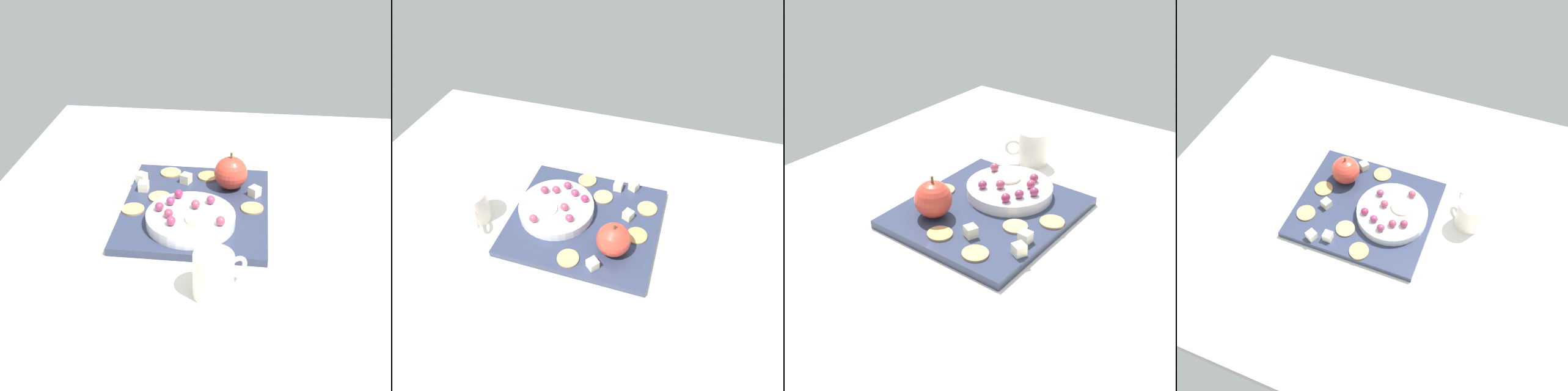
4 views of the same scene
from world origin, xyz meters
TOP-DOWN VIEW (x-y plane):
  - table at (0.00, 0.00)cm, footprint 119.25×96.16cm
  - platter at (3.90, 2.38)cm, footprint 33.61×29.51cm
  - serving_dish at (-3.07, 2.57)cm, footprint 17.33×17.33cm
  - apple_whole at (12.08, -4.25)cm, footprint 7.17×7.17cm
  - apple_stem at (12.08, -4.25)cm, footprint 0.50×0.50cm
  - cheese_cube_0 at (12.48, 15.35)cm, footprint 2.73×2.73cm
  - cheese_cube_1 at (8.79, 14.17)cm, footprint 2.13×2.13cm
  - cheese_cube_2 at (9.20, -9.51)cm, footprint 2.90×2.90cm
  - cheese_cube_3 at (13.21, 5.57)cm, footprint 2.71×2.71cm
  - cracker_0 at (16.21, 0.92)cm, footprint 4.63×4.63cm
  - cracker_1 at (3.77, -9.16)cm, footprint 4.63×4.63cm
  - cracker_2 at (16.97, 9.55)cm, footprint 4.63×4.63cm
  - cracker_3 at (6.05, 10.24)cm, footprint 4.63×4.63cm
  - cracker_4 at (0.65, 14.77)cm, footprint 4.63×4.63cm
  - grape_0 at (1.33, -0.93)cm, footprint 1.95×1.76cm
  - grape_1 at (-4.59, 6.58)cm, footprint 1.95×1.76cm
  - grape_2 at (-0.81, 1.86)cm, footprint 1.95×1.76cm
  - grape_3 at (-6.12, -3.42)cm, footprint 1.95×1.76cm
  - grape_4 at (2.79, 5.71)cm, footprint 1.95×1.76cm
  - grape_5 at (0.01, 6.90)cm, footprint 1.95×1.76cm
  - grape_6 at (-7.13, 5.69)cm, footprint 1.95×1.76cm
  - grape_7 at (-2.42, 8.74)cm, footprint 1.95×1.76cm
  - apple_slice_0 at (-4.94, 0.68)cm, footprint 5.38×5.38cm
  - cup at (-20.89, -3.46)cm, footprint 7.58×8.92cm

SIDE VIEW (x-z plane):
  - table at x=0.00cm, z-range 0.00..3.62cm
  - platter at x=3.90cm, z-range 3.62..5.26cm
  - cracker_0 at x=16.21cm, z-range 5.26..5.66cm
  - cracker_1 at x=3.77cm, z-range 5.26..5.66cm
  - cracker_2 at x=16.97cm, z-range 5.26..5.66cm
  - cracker_3 at x=6.05cm, z-range 5.26..5.66cm
  - cracker_4 at x=0.65cm, z-range 5.26..5.66cm
  - cheese_cube_0 at x=12.48cm, z-range 5.26..7.32cm
  - cheese_cube_1 at x=8.79cm, z-range 5.26..7.32cm
  - cheese_cube_2 at x=9.20cm, z-range 5.26..7.32cm
  - cheese_cube_3 at x=13.21cm, z-range 5.26..7.32cm
  - serving_dish at x=-3.07cm, z-range 5.26..7.55cm
  - cup at x=-20.89cm, z-range 3.62..11.61cm
  - apple_slice_0 at x=-4.94cm, z-range 7.55..8.15cm
  - grape_5 at x=0.01cm, z-range 7.55..9.22cm
  - grape_0 at x=1.33cm, z-range 7.55..9.22cm
  - grape_1 at x=-4.59cm, z-range 7.55..9.28cm
  - grape_4 at x=2.79cm, z-range 7.55..9.29cm
  - grape_7 at x=-2.42cm, z-range 7.55..9.30cm
  - grape_2 at x=-0.81cm, z-range 7.55..9.34cm
  - grape_6 at x=-7.13cm, z-range 7.55..9.34cm
  - grape_3 at x=-6.12cm, z-range 7.55..9.37cm
  - apple_whole at x=12.08cm, z-range 5.26..12.43cm
  - apple_stem at x=12.08cm, z-range 12.43..13.63cm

